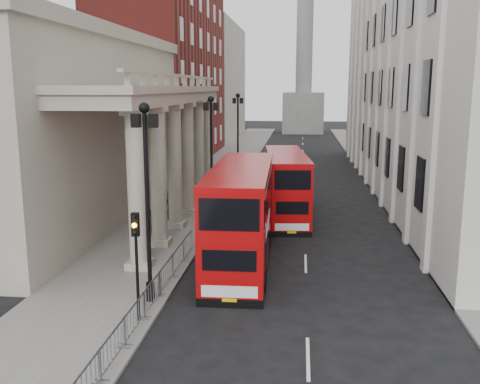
{
  "coord_description": "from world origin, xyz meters",
  "views": [
    {
      "loc": [
        5.58,
        -16.83,
        9.02
      ],
      "look_at": [
        2.34,
        11.82,
        3.36
      ],
      "focal_mm": 40.0,
      "sensor_mm": 36.0,
      "label": 1
    }
  ],
  "objects": [
    {
      "name": "bus_far",
      "position": [
        4.65,
        20.04,
        2.37
      ],
      "size": [
        3.58,
        10.7,
        4.53
      ],
      "rotation": [
        0.0,
        0.0,
        0.1
      ],
      "color": "#AE080A",
      "rests_on": "ground"
    },
    {
      "name": "traffic_light",
      "position": [
        -0.5,
        1.98,
        3.11
      ],
      "size": [
        0.28,
        0.33,
        4.3
      ],
      "color": "black",
      "rests_on": "sidewalk_west"
    },
    {
      "name": "pedestrian_b",
      "position": [
        -4.28,
        20.05,
        0.95
      ],
      "size": [
        0.9,
        0.76,
        1.67
      ],
      "primitive_type": "imported",
      "rotation": [
        0.0,
        0.0,
        2.98
      ],
      "color": "#2A2521",
      "rests_on": "sidewalk_west"
    },
    {
      "name": "lamp_post_south",
      "position": [
        -0.6,
        4.0,
        4.91
      ],
      "size": [
        1.05,
        0.44,
        8.32
      ],
      "color": "black",
      "rests_on": "sidewalk_west"
    },
    {
      "name": "portico_building",
      "position": [
        -10.5,
        18.0,
        6.0
      ],
      "size": [
        9.0,
        28.0,
        12.0
      ],
      "primitive_type": "cube",
      "color": "gray",
      "rests_on": "ground"
    },
    {
      "name": "kerb",
      "position": [
        -0.05,
        30.0,
        0.07
      ],
      "size": [
        0.2,
        140.0,
        0.14
      ],
      "primitive_type": "cube",
      "color": "slate",
      "rests_on": "ground"
    },
    {
      "name": "pedestrian_c",
      "position": [
        -3.14,
        18.04,
        1.08
      ],
      "size": [
        1.02,
        0.74,
        1.92
      ],
      "primitive_type": "imported",
      "rotation": [
        0.0,
        0.0,
        6.42
      ],
      "color": "black",
      "rests_on": "sidewalk_west"
    },
    {
      "name": "west_building_far",
      "position": [
        -10.5,
        80.0,
        10.0
      ],
      "size": [
        9.0,
        30.0,
        20.0
      ],
      "primitive_type": "cube",
      "color": "gray",
      "rests_on": "ground"
    },
    {
      "name": "lamp_post_north",
      "position": [
        -0.6,
        36.0,
        4.91
      ],
      "size": [
        1.05,
        0.44,
        8.32
      ],
      "color": "black",
      "rests_on": "sidewalk_west"
    },
    {
      "name": "ground",
      "position": [
        0.0,
        0.0,
        0.0
      ],
      "size": [
        260.0,
        260.0,
        0.0
      ],
      "primitive_type": "plane",
      "color": "black",
      "rests_on": "ground"
    },
    {
      "name": "east_building",
      "position": [
        16.0,
        32.0,
        12.5
      ],
      "size": [
        8.0,
        55.0,
        25.0
      ],
      "primitive_type": "cube",
      "color": "beige",
      "rests_on": "ground"
    },
    {
      "name": "brick_building",
      "position": [
        -10.5,
        48.0,
        11.0
      ],
      "size": [
        9.0,
        32.0,
        22.0
      ],
      "primitive_type": "cube",
      "color": "maroon",
      "rests_on": "ground"
    },
    {
      "name": "crowd_barriers",
      "position": [
        -0.35,
        2.23,
        0.67
      ],
      "size": [
        0.5,
        18.75,
        1.1
      ],
      "color": "gray",
      "rests_on": "sidewalk_west"
    },
    {
      "name": "monument_column",
      "position": [
        6.0,
        92.0,
        15.98
      ],
      "size": [
        8.0,
        8.0,
        54.2
      ],
      "color": "#60605E",
      "rests_on": "ground"
    },
    {
      "name": "sidewalk_east",
      "position": [
        13.5,
        30.0,
        0.06
      ],
      "size": [
        3.0,
        140.0,
        0.12
      ],
      "primitive_type": "cube",
      "color": "slate",
      "rests_on": "ground"
    },
    {
      "name": "sidewalk_west",
      "position": [
        -3.0,
        30.0,
        0.06
      ],
      "size": [
        6.0,
        140.0,
        0.12
      ],
      "primitive_type": "cube",
      "color": "slate",
      "rests_on": "ground"
    },
    {
      "name": "pedestrian_a",
      "position": [
        -3.15,
        13.08,
        1.02
      ],
      "size": [
        0.72,
        0.54,
        1.79
      ],
      "primitive_type": "imported",
      "rotation": [
        0.0,
        0.0,
        0.18
      ],
      "color": "#212227",
      "rests_on": "sidewalk_west"
    },
    {
      "name": "lamp_post_mid",
      "position": [
        -0.6,
        20.0,
        4.91
      ],
      "size": [
        1.05,
        0.44,
        8.32
      ],
      "color": "black",
      "rests_on": "sidewalk_west"
    },
    {
      "name": "bus_near",
      "position": [
        2.65,
        9.69,
        2.66
      ],
      "size": [
        3.15,
        11.86,
        5.09
      ],
      "rotation": [
        0.0,
        0.0,
        0.03
      ],
      "color": "#AA0709",
      "rests_on": "ground"
    }
  ]
}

